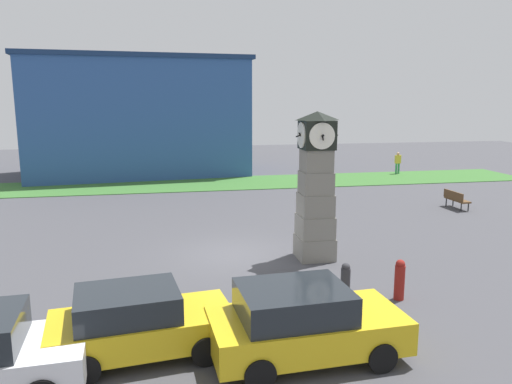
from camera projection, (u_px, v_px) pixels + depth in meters
name	position (u px, v px, depth m)	size (l,w,h in m)	color
ground_plane	(235.00, 254.00, 18.01)	(82.09, 82.09, 0.00)	#424247
clock_tower	(316.00, 190.00, 17.15)	(1.48, 1.36, 5.12)	gray
bollard_near_tower	(400.00, 279.00, 13.87)	(0.29, 0.29, 1.16)	maroon
bollard_mid_row	(346.00, 279.00, 14.22)	(0.27, 0.27, 0.95)	#333338
car_near_tower	(138.00, 322.00, 10.81)	(4.11, 2.31, 1.52)	gold
car_by_building	(303.00, 322.00, 10.72)	(4.27, 2.29, 1.62)	gold
bench	(456.00, 198.00, 25.31)	(0.57, 1.61, 0.90)	brown
pedestrian_crossing_lot	(398.00, 162.00, 36.62)	(0.41, 0.26, 1.64)	#338C4C
warehouse_blue_far	(138.00, 116.00, 36.38)	(16.27, 9.72, 8.45)	#2D5193
grass_verge_far	(166.00, 185.00, 32.10)	(49.25, 5.31, 0.04)	#386B2D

